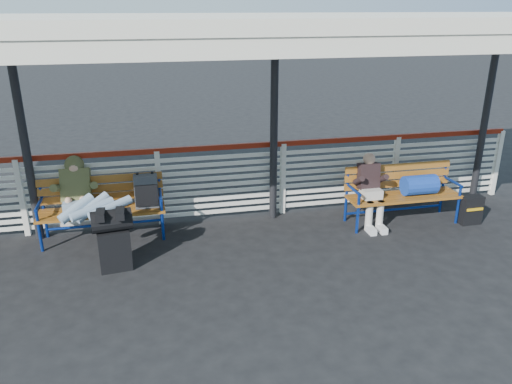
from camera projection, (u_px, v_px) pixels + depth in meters
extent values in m
plane|color=black|center=(168.00, 284.00, 6.25)|extent=(60.00, 60.00, 0.00)
cube|color=silver|center=(159.00, 188.00, 7.78)|extent=(12.00, 0.04, 1.04)
cube|color=maroon|center=(156.00, 151.00, 7.57)|extent=(12.00, 0.06, 0.08)
cube|color=silver|center=(496.00, 163.00, 9.00)|extent=(0.08, 0.08, 1.20)
cube|color=silver|center=(148.00, 22.00, 5.99)|extent=(12.60, 3.60, 0.16)
cube|color=silver|center=(153.00, 44.00, 4.44)|extent=(12.60, 0.06, 0.30)
cylinder|color=black|center=(24.00, 141.00, 6.96)|extent=(0.12, 0.12, 3.00)
cylinder|color=black|center=(274.00, 128.00, 7.69)|extent=(0.12, 0.12, 3.00)
cylinder|color=black|center=(485.00, 117.00, 8.44)|extent=(0.12, 0.12, 3.00)
cube|color=black|center=(115.00, 250.00, 6.51)|extent=(0.43, 0.29, 0.56)
cylinder|color=black|center=(112.00, 220.00, 6.36)|extent=(0.54, 0.34, 0.28)
cube|color=#A15B1F|center=(102.00, 211.00, 7.28)|extent=(1.80, 0.50, 0.04)
cube|color=#A15B1F|center=(101.00, 188.00, 7.42)|extent=(1.80, 0.10, 0.40)
cylinder|color=#0D2F97|center=(40.00, 237.00, 7.00)|extent=(0.04, 0.04, 0.45)
cylinder|color=#0D2F97|center=(163.00, 226.00, 7.35)|extent=(0.04, 0.04, 0.45)
cylinder|color=#0D2F97|center=(44.00, 209.00, 7.35)|extent=(0.04, 0.04, 0.90)
cylinder|color=#0D2F97|center=(160.00, 200.00, 7.70)|extent=(0.04, 0.04, 0.90)
cube|color=#44454A|center=(146.00, 191.00, 7.34)|extent=(0.34, 0.21, 0.48)
cube|color=#A15B1F|center=(404.00, 197.00, 7.84)|extent=(1.80, 0.50, 0.04)
cube|color=#A15B1F|center=(398.00, 175.00, 7.99)|extent=(1.80, 0.10, 0.40)
cylinder|color=#0D2F97|center=(357.00, 219.00, 7.57)|extent=(0.04, 0.04, 0.45)
cylinder|color=#0D2F97|center=(457.00, 210.00, 7.91)|extent=(0.04, 0.04, 0.45)
cylinder|color=#0D2F97|center=(347.00, 195.00, 7.92)|extent=(0.04, 0.04, 0.90)
cylinder|color=#0D2F97|center=(443.00, 187.00, 8.26)|extent=(0.04, 0.04, 0.90)
cylinder|color=navy|center=(420.00, 185.00, 7.83)|extent=(0.53, 0.31, 0.31)
cube|color=#8AA3BA|center=(77.00, 206.00, 7.22)|extent=(0.36, 0.26, 0.18)
cube|color=brown|center=(76.00, 185.00, 7.31)|extent=(0.42, 0.38, 0.53)
sphere|color=brown|center=(74.00, 165.00, 7.31)|extent=(0.28, 0.28, 0.28)
sphere|color=tan|center=(74.00, 166.00, 7.27)|extent=(0.21, 0.21, 0.21)
cube|color=black|center=(100.00, 215.00, 6.25)|extent=(0.11, 0.27, 0.10)
cube|color=black|center=(120.00, 213.00, 6.29)|extent=(0.11, 0.27, 0.10)
cube|color=beige|center=(371.00, 194.00, 7.73)|extent=(0.30, 0.24, 0.16)
cube|color=black|center=(368.00, 176.00, 7.77)|extent=(0.32, 0.23, 0.42)
sphere|color=tan|center=(369.00, 159.00, 7.69)|extent=(0.19, 0.19, 0.19)
cylinder|color=beige|center=(369.00, 216.00, 7.65)|extent=(0.11, 0.11, 0.46)
cylinder|color=beige|center=(380.00, 215.00, 7.69)|extent=(0.11, 0.11, 0.46)
cube|color=silver|center=(371.00, 230.00, 7.63)|extent=(0.10, 0.24, 0.10)
cube|color=silver|center=(382.00, 229.00, 7.66)|extent=(0.10, 0.24, 0.10)
cube|color=black|center=(471.00, 210.00, 7.90)|extent=(0.34, 0.19, 0.46)
cube|color=gold|center=(475.00, 209.00, 7.79)|extent=(0.28, 0.02, 0.04)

